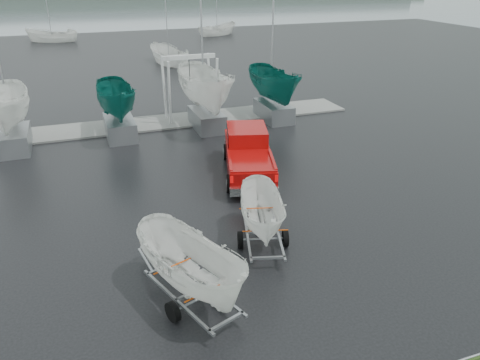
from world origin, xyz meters
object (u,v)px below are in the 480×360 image
pickup_truck (248,151)px  trailer_hitched (264,182)px  trailer_parked (189,223)px  boat_hoist (190,79)px

pickup_truck → trailer_hitched: bearing=-90.0°
pickup_truck → trailer_parked: (-4.98, -8.67, 1.75)m
trailer_hitched → trailer_parked: 4.02m
trailer_parked → boat_hoist: (4.48, 17.64, -0.12)m
trailer_hitched → boat_hoist: trailer_hitched is taller
trailer_parked → boat_hoist: size_ratio=1.25×
pickup_truck → trailer_hitched: 6.65m
trailer_hitched → boat_hoist: 15.27m
pickup_truck → trailer_hitched: size_ratio=1.41×
boat_hoist → trailer_hitched: bearing=-94.8°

